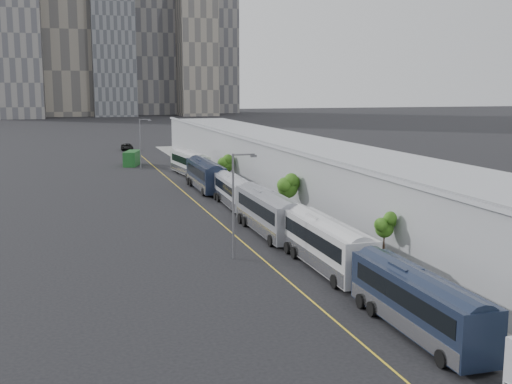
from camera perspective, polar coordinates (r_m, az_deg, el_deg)
name	(u,v)px	position (r m, az deg, el deg)	size (l,w,h in m)	color
sidewalk	(308,213)	(71.28, 4.65, -1.88)	(10.00, 170.00, 0.12)	gray
lane_line	(216,219)	(68.23, -3.60, -2.41)	(0.12, 160.00, 0.02)	gold
depot	(342,181)	(72.24, 7.63, 1.00)	(12.45, 160.40, 7.20)	gray
skyline	(87,11)	(336.58, -14.83, 15.30)	(145.00, 64.00, 120.00)	slate
bus_1	(417,307)	(37.97, 14.16, -9.91)	(2.77, 12.36, 3.61)	#161E31
bus_2	(326,248)	(49.66, 6.23, -4.96)	(2.97, 13.38, 3.90)	silver
bus_3	(268,216)	(61.15, 1.11, -2.15)	(3.05, 13.76, 4.02)	slate
bus_4	(234,194)	(75.36, -1.96, -0.15)	(2.87, 12.10, 3.51)	#ABACB5
bus_5	(205,178)	(87.48, -4.52, 1.29)	(3.06, 13.83, 4.03)	black
bus_6	(190,165)	(101.85, -5.91, 2.37)	(3.93, 13.57, 3.91)	silver
tree_1	(384,227)	(48.93, 11.34, -3.05)	(1.39, 1.39, 4.29)	black
tree_2	(288,185)	(67.32, 2.84, 0.60)	(2.13, 2.13, 4.76)	black
tree_3	(226,163)	(92.78, -2.70, 2.58)	(2.16, 2.16, 4.11)	black
street_lamp_near	(236,198)	(51.59, -1.83, -0.57)	(2.04, 0.22, 8.62)	#59595E
street_lamp_far	(141,140)	(110.87, -10.16, 4.55)	(2.04, 0.22, 8.56)	#59595E
shipping_container	(132,158)	(116.79, -10.96, 2.96)	(2.13, 5.96, 2.60)	#16491C
suv	(127,147)	(145.43, -11.40, 3.94)	(2.51, 5.43, 1.51)	black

